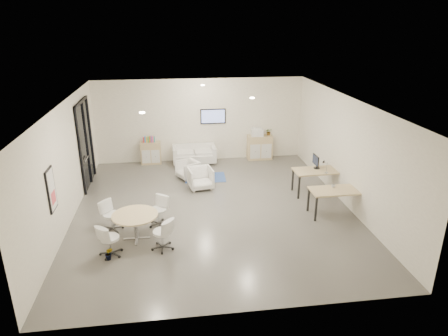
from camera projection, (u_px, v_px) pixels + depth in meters
room_shell at (213, 158)px, 11.28m from camera, size 9.60×10.60×4.80m
glass_door at (85, 141)px, 13.14m from camera, size 0.09×1.90×2.85m
artwork at (51, 190)px, 9.31m from camera, size 0.05×0.54×1.04m
wall_tv at (213, 116)px, 15.43m from camera, size 0.98×0.06×0.58m
ceiling_spots at (202, 97)px, 11.47m from camera, size 3.14×4.14×0.03m
sideboard_left at (151, 153)px, 15.41m from camera, size 0.77×0.40×0.86m
sideboard_right at (260, 147)px, 15.90m from camera, size 0.97×0.47×0.97m
books at (149, 139)px, 15.22m from camera, size 0.45×0.14×0.22m
printer at (257, 132)px, 15.66m from camera, size 0.49×0.42×0.33m
loveseat at (194, 155)px, 15.48m from camera, size 1.65×0.85×0.61m
blue_rug at (205, 177)px, 14.16m from camera, size 1.46×1.00×0.01m
armchair_left at (188, 169)px, 14.02m from camera, size 0.87×0.89×0.69m
armchair_right at (201, 177)px, 13.15m from camera, size 0.87×0.83×0.78m
desk_rear at (318, 172)px, 12.66m from camera, size 1.56×0.82×0.80m
desk_front at (336, 192)px, 11.27m from camera, size 1.48×0.75×0.77m
monitor at (316, 161)px, 12.69m from camera, size 0.20×0.50×0.44m
round_table at (135, 217)px, 10.01m from camera, size 1.15×1.15×0.70m
meeting_chairs at (136, 225)px, 10.08m from camera, size 2.15×2.15×0.82m
plant_cabinet at (269, 132)px, 15.75m from camera, size 0.29×0.31×0.22m
plant_floor at (109, 257)px, 9.32m from camera, size 0.23×0.36×0.15m
cup at (333, 186)px, 11.38m from camera, size 0.13×0.11×0.11m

